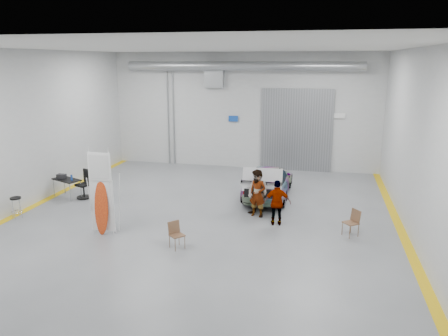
% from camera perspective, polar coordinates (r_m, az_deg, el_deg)
% --- Properties ---
extents(ground, '(16.00, 16.00, 0.00)m').
position_cam_1_polar(ground, '(15.98, -2.82, -6.57)').
color(ground, slate).
rests_on(ground, ground).
extents(room_shell, '(14.02, 16.18, 6.01)m').
position_cam_1_polar(room_shell, '(17.13, -0.19, 8.86)').
color(room_shell, '#B2B4B6').
rests_on(room_shell, ground).
extents(sedan_car, '(1.83, 4.44, 1.28)m').
position_cam_1_polar(sedan_car, '(18.40, 5.80, -1.75)').
color(sedan_car, white).
rests_on(sedan_car, ground).
extents(person_a, '(0.69, 0.54, 1.69)m').
position_cam_1_polar(person_a, '(15.96, 4.40, -3.43)').
color(person_a, '#937550').
rests_on(person_a, ground).
extents(person_b, '(1.08, 1.02, 1.75)m').
position_cam_1_polar(person_b, '(15.95, 4.41, -3.32)').
color(person_b, '#44677D').
rests_on(person_b, ground).
extents(person_c, '(0.98, 0.53, 1.61)m').
position_cam_1_polar(person_c, '(15.22, 6.97, -4.52)').
color(person_c, brown).
rests_on(person_c, ground).
extents(surfboard_display, '(0.83, 0.23, 2.91)m').
position_cam_1_polar(surfboard_display, '(14.77, -15.73, -4.01)').
color(surfboard_display, white).
rests_on(surfboard_display, ground).
extents(folding_chair_near, '(0.54, 0.63, 0.83)m').
position_cam_1_polar(folding_chair_near, '(13.55, -6.13, -9.35)').
color(folding_chair_near, brown).
rests_on(folding_chair_near, ground).
extents(folding_chair_far, '(0.57, 0.67, 0.88)m').
position_cam_1_polar(folding_chair_far, '(14.94, 16.17, -7.52)').
color(folding_chair_far, brown).
rests_on(folding_chair_far, ground).
extents(shop_stool, '(0.40, 0.40, 0.79)m').
position_cam_1_polar(shop_stool, '(17.55, -25.47, -4.72)').
color(shop_stool, black).
rests_on(shop_stool, ground).
extents(work_table, '(1.38, 1.05, 1.01)m').
position_cam_1_polar(work_table, '(19.31, -20.03, -1.37)').
color(work_table, gray).
rests_on(work_table, ground).
extents(office_chair, '(0.67, 0.71, 1.17)m').
position_cam_1_polar(office_chair, '(19.04, -17.76, -2.22)').
color(office_chair, black).
rests_on(office_chair, ground).
extents(trunk_lid, '(1.50, 0.91, 0.04)m').
position_cam_1_polar(trunk_lid, '(16.34, 4.99, -1.34)').
color(trunk_lid, silver).
rests_on(trunk_lid, sedan_car).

